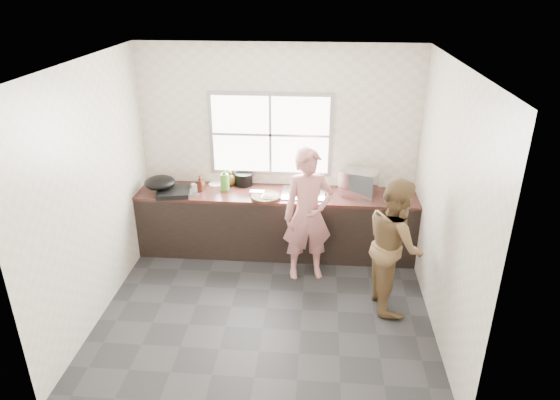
# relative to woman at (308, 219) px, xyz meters

# --- Properties ---
(floor) EXTENTS (3.60, 3.20, 0.01)m
(floor) POSITION_rel_woman_xyz_m (-0.43, -0.74, -0.77)
(floor) COLOR #262628
(floor) RESTS_ON ground
(ceiling) EXTENTS (3.60, 3.20, 0.01)m
(ceiling) POSITION_rel_woman_xyz_m (-0.43, -0.74, 1.94)
(ceiling) COLOR silver
(ceiling) RESTS_ON wall_back
(wall_back) EXTENTS (3.60, 0.01, 2.70)m
(wall_back) POSITION_rel_woman_xyz_m (-0.43, 0.87, 0.58)
(wall_back) COLOR silver
(wall_back) RESTS_ON ground
(wall_left) EXTENTS (0.01, 3.20, 2.70)m
(wall_left) POSITION_rel_woman_xyz_m (-2.23, -0.74, 0.58)
(wall_left) COLOR silver
(wall_left) RESTS_ON ground
(wall_right) EXTENTS (0.01, 3.20, 2.70)m
(wall_right) POSITION_rel_woman_xyz_m (1.38, -0.74, 0.58)
(wall_right) COLOR beige
(wall_right) RESTS_ON ground
(wall_front) EXTENTS (3.60, 0.01, 2.70)m
(wall_front) POSITION_rel_woman_xyz_m (-0.43, -2.34, 0.58)
(wall_front) COLOR beige
(wall_front) RESTS_ON ground
(cabinet) EXTENTS (3.60, 0.62, 0.82)m
(cabinet) POSITION_rel_woman_xyz_m (-0.43, 0.55, -0.36)
(cabinet) COLOR black
(cabinet) RESTS_ON floor
(countertop) EXTENTS (3.60, 0.64, 0.04)m
(countertop) POSITION_rel_woman_xyz_m (-0.43, 0.55, 0.07)
(countertop) COLOR #391C17
(countertop) RESTS_ON cabinet
(sink) EXTENTS (0.55, 0.45, 0.02)m
(sink) POSITION_rel_woman_xyz_m (-0.08, 0.55, 0.10)
(sink) COLOR silver
(sink) RESTS_ON countertop
(faucet) EXTENTS (0.02, 0.02, 0.30)m
(faucet) POSITION_rel_woman_xyz_m (-0.08, 0.75, 0.24)
(faucet) COLOR silver
(faucet) RESTS_ON countertop
(window_frame) EXTENTS (1.60, 0.05, 1.10)m
(window_frame) POSITION_rel_woman_xyz_m (-0.53, 0.85, 0.78)
(window_frame) COLOR #9EA0A5
(window_frame) RESTS_ON wall_back
(window_glazing) EXTENTS (1.50, 0.01, 1.00)m
(window_glazing) POSITION_rel_woman_xyz_m (-0.53, 0.83, 0.78)
(window_glazing) COLOR white
(window_glazing) RESTS_ON window_frame
(woman) EXTENTS (0.63, 0.48, 1.54)m
(woman) POSITION_rel_woman_xyz_m (0.00, 0.00, 0.00)
(woman) COLOR tan
(woman) RESTS_ON floor
(person_side) EXTENTS (0.67, 0.81, 1.52)m
(person_side) POSITION_rel_woman_xyz_m (0.96, -0.51, -0.01)
(person_side) COLOR brown
(person_side) RESTS_ON floor
(cutting_board) EXTENTS (0.44, 0.44, 0.04)m
(cutting_board) POSITION_rel_woman_xyz_m (-0.54, 0.38, 0.11)
(cutting_board) COLOR #312213
(cutting_board) RESTS_ON countertop
(cleaver) EXTENTS (0.19, 0.10, 0.01)m
(cleaver) POSITION_rel_woman_xyz_m (-0.67, 0.49, 0.13)
(cleaver) COLOR silver
(cleaver) RESTS_ON cutting_board
(bowl_mince) EXTENTS (0.23, 0.23, 0.05)m
(bowl_mince) POSITION_rel_woman_xyz_m (-0.50, 0.34, 0.12)
(bowl_mince) COLOR white
(bowl_mince) RESTS_ON countertop
(bowl_crabs) EXTENTS (0.24, 0.24, 0.06)m
(bowl_crabs) POSITION_rel_woman_xyz_m (0.02, 0.61, 0.12)
(bowl_crabs) COLOR white
(bowl_crabs) RESTS_ON countertop
(bowl_held) EXTENTS (0.25, 0.25, 0.06)m
(bowl_held) POSITION_rel_woman_xyz_m (-0.01, 0.34, 0.12)
(bowl_held) COLOR white
(bowl_held) RESTS_ON countertop
(black_pot) EXTENTS (0.30, 0.30, 0.17)m
(black_pot) POSITION_rel_woman_xyz_m (-0.88, 0.78, 0.17)
(black_pot) COLOR black
(black_pot) RESTS_ON countertop
(plate_food) EXTENTS (0.21, 0.21, 0.02)m
(plate_food) POSITION_rel_woman_xyz_m (-1.26, 0.76, 0.10)
(plate_food) COLOR white
(plate_food) RESTS_ON countertop
(bottle_green) EXTENTS (0.15, 0.15, 0.32)m
(bottle_green) POSITION_rel_woman_xyz_m (-1.10, 0.57, 0.25)
(bottle_green) COLOR #478D2E
(bottle_green) RESTS_ON countertop
(bottle_brown_tall) EXTENTS (0.10, 0.10, 0.19)m
(bottle_brown_tall) POSITION_rel_woman_xyz_m (-1.42, 0.56, 0.18)
(bottle_brown_tall) COLOR #3E180F
(bottle_brown_tall) RESTS_ON countertop
(bottle_brown_short) EXTENTS (0.17, 0.17, 0.19)m
(bottle_brown_short) POSITION_rel_woman_xyz_m (-1.06, 0.77, 0.18)
(bottle_brown_short) COLOR #503314
(bottle_brown_short) RESTS_ON countertop
(glass_jar) EXTENTS (0.09, 0.09, 0.10)m
(glass_jar) POSITION_rel_woman_xyz_m (-1.49, 0.52, 0.14)
(glass_jar) COLOR silver
(glass_jar) RESTS_ON countertop
(burner) EXTENTS (0.48, 0.48, 0.06)m
(burner) POSITION_rel_woman_xyz_m (-1.74, 0.41, 0.12)
(burner) COLOR black
(burner) RESTS_ON countertop
(wok) EXTENTS (0.40, 0.40, 0.15)m
(wok) POSITION_rel_woman_xyz_m (-1.92, 0.45, 0.23)
(wok) COLOR black
(wok) RESTS_ON burner
(dish_rack) EXTENTS (0.52, 0.44, 0.33)m
(dish_rack) POSITION_rel_woman_xyz_m (0.62, 0.57, 0.26)
(dish_rack) COLOR #BABBC0
(dish_rack) RESTS_ON countertop
(pot_lid_left) EXTENTS (0.33, 0.33, 0.01)m
(pot_lid_left) POSITION_rel_woman_xyz_m (-1.62, 0.45, 0.10)
(pot_lid_left) COLOR silver
(pot_lid_left) RESTS_ON countertop
(pot_lid_right) EXTENTS (0.32, 0.32, 0.01)m
(pot_lid_right) POSITION_rel_woman_xyz_m (-1.54, 0.48, 0.10)
(pot_lid_right) COLOR #A9ABB0
(pot_lid_right) RESTS_ON countertop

